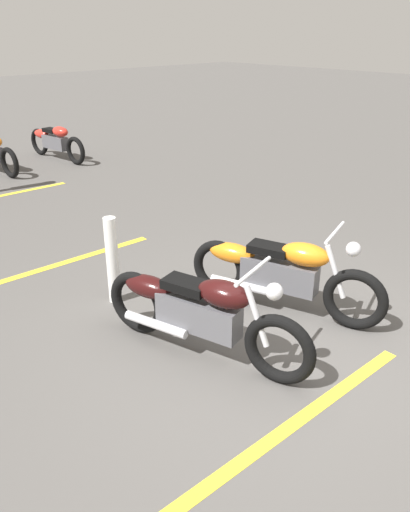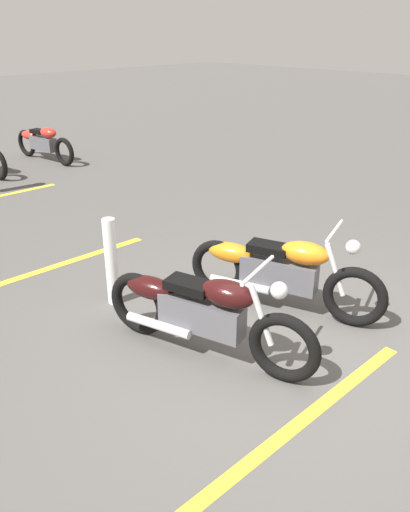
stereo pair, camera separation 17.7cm
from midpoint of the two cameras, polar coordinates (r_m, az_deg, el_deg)
The scene contains 7 objects.
ground_plane at distance 5.15m, azimuth 9.65°, elevation -10.30°, with size 60.00×60.00×0.00m, color #514F4C.
motorcycle_bright_foreground at distance 5.62m, azimuth 9.08°, elevation -1.69°, with size 2.16×0.87×1.04m.
motorcycle_dark_foreground at distance 4.80m, azimuth 0.21°, elevation -6.13°, with size 2.19×0.81×1.04m.
motorcycle_row_far_left at distance 12.69m, azimuth -15.98°, elevation 12.22°, with size 2.09×0.35×0.79m.
bollard_post at distance 5.77m, azimuth -9.38°, elevation -0.51°, with size 0.14×0.14×1.01m, color white.
parking_stripe_near at distance 4.27m, azimuth 9.74°, elevation -18.81°, with size 3.20×0.12×0.01m, color yellow.
parking_stripe_mid at distance 6.95m, azimuth -16.82°, elevation -1.39°, with size 3.20×0.12×0.01m, color yellow.
Camera 1 is at (-2.49, 3.44, 2.90)m, focal length 35.97 mm.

